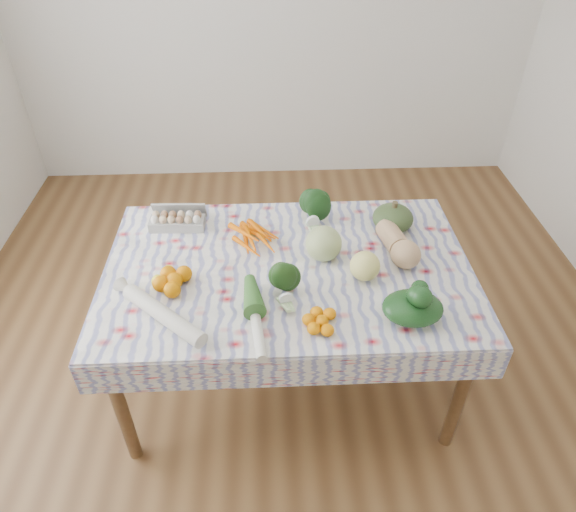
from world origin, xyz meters
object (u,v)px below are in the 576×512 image
at_px(kabocha_squash, 393,218).
at_px(dining_table, 288,280).
at_px(egg_carton, 177,222).
at_px(butternut_squash, 399,243).
at_px(grapefruit, 365,266).
at_px(cabbage, 324,244).

bearing_deg(kabocha_squash, dining_table, -153.17).
height_order(dining_table, egg_carton, egg_carton).
bearing_deg(butternut_squash, grapefruit, -150.86).
distance_m(dining_table, egg_carton, 0.64).
xyz_separation_m(kabocha_squash, cabbage, (-0.36, -0.21, 0.02)).
height_order(dining_table, cabbage, cabbage).
bearing_deg(cabbage, egg_carton, 158.72).
xyz_separation_m(cabbage, grapefruit, (0.17, -0.15, -0.02)).
xyz_separation_m(dining_table, grapefruit, (0.33, -0.09, 0.15)).
xyz_separation_m(egg_carton, butternut_squash, (1.05, -0.26, 0.03)).
bearing_deg(dining_table, egg_carton, 148.74).
distance_m(egg_carton, kabocha_squash, 1.06).
relative_size(egg_carton, butternut_squash, 0.92).
relative_size(kabocha_squash, grapefruit, 1.50).
bearing_deg(egg_carton, dining_table, -29.10).
distance_m(cabbage, grapefruit, 0.22).
bearing_deg(grapefruit, dining_table, 163.94).
height_order(kabocha_squash, cabbage, cabbage).
bearing_deg(egg_carton, butternut_squash, -11.96).
distance_m(dining_table, butternut_squash, 0.54).
relative_size(kabocha_squash, cabbage, 1.21).
bearing_deg(dining_table, butternut_squash, 6.93).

